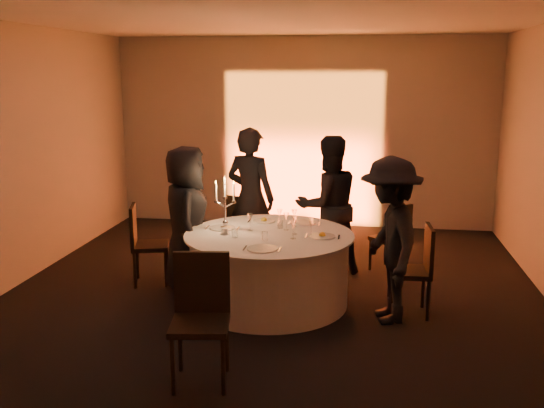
# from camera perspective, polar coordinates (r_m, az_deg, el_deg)

# --- Properties ---
(floor) EXTENTS (7.00, 7.00, 0.00)m
(floor) POSITION_cam_1_polar(r_m,az_deg,el_deg) (6.65, -0.26, -9.24)
(floor) COLOR black
(floor) RESTS_ON ground
(ceiling) EXTENTS (7.00, 7.00, 0.00)m
(ceiling) POSITION_cam_1_polar(r_m,az_deg,el_deg) (6.21, -0.29, 17.45)
(ceiling) COLOR silver
(ceiling) RESTS_ON wall_back
(wall_back) EXTENTS (7.00, 0.00, 7.00)m
(wall_back) POSITION_cam_1_polar(r_m,az_deg,el_deg) (9.71, 2.95, 6.72)
(wall_back) COLOR #AEA8A2
(wall_back) RESTS_ON floor
(wall_front) EXTENTS (7.00, 0.00, 7.00)m
(wall_front) POSITION_cam_1_polar(r_m,az_deg,el_deg) (2.94, -10.99, -6.66)
(wall_front) COLOR #AEA8A2
(wall_front) RESTS_ON floor
(wall_left) EXTENTS (0.00, 7.00, 7.00)m
(wall_left) POSITION_cam_1_polar(r_m,az_deg,el_deg) (7.34, -24.14, 3.85)
(wall_left) COLOR #AEA8A2
(wall_left) RESTS_ON floor
(uplighter_fixture) EXTENTS (0.25, 0.12, 0.10)m
(uplighter_fixture) POSITION_cam_1_polar(r_m,az_deg,el_deg) (9.66, 2.68, -2.04)
(uplighter_fixture) COLOR black
(uplighter_fixture) RESTS_ON floor
(banquet_table) EXTENTS (1.80, 1.80, 0.77)m
(banquet_table) POSITION_cam_1_polar(r_m,az_deg,el_deg) (6.52, -0.27, -6.10)
(banquet_table) COLOR black
(banquet_table) RESTS_ON floor
(chair_left) EXTENTS (0.51, 0.51, 0.94)m
(chair_left) POSITION_cam_1_polar(r_m,az_deg,el_deg) (7.24, -12.01, -3.30)
(chair_left) COLOR black
(chair_left) RESTS_ON floor
(chair_back_left) EXTENTS (0.50, 0.50, 0.88)m
(chair_back_left) POSITION_cam_1_polar(r_m,az_deg,el_deg) (7.92, -2.68, -1.94)
(chair_back_left) COLOR black
(chair_back_left) RESTS_ON floor
(chair_back_right) EXTENTS (0.54, 0.54, 0.86)m
(chair_back_right) POSITION_cam_1_polar(r_m,az_deg,el_deg) (7.62, 11.41, -2.85)
(chair_back_right) COLOR black
(chair_back_right) RESTS_ON floor
(chair_right) EXTENTS (0.43, 0.43, 0.93)m
(chair_right) POSITION_cam_1_polar(r_m,az_deg,el_deg) (6.36, 13.52, -5.61)
(chair_right) COLOR black
(chair_right) RESTS_ON floor
(chair_front) EXTENTS (0.52, 0.52, 1.03)m
(chair_front) POSITION_cam_1_polar(r_m,az_deg,el_deg) (4.94, -6.71, -9.87)
(chair_front) COLOR black
(chair_front) RESTS_ON floor
(guest_left) EXTENTS (0.74, 0.92, 1.65)m
(guest_left) POSITION_cam_1_polar(r_m,az_deg,el_deg) (6.89, -8.04, -1.39)
(guest_left) COLOR black
(guest_left) RESTS_ON floor
(guest_back_left) EXTENTS (0.75, 0.62, 1.78)m
(guest_back_left) POSITION_cam_1_polar(r_m,az_deg,el_deg) (7.63, -2.04, 0.56)
(guest_back_left) COLOR black
(guest_back_left) RESTS_ON floor
(guest_back_right) EXTENTS (1.03, 0.95, 1.71)m
(guest_back_right) POSITION_cam_1_polar(r_m,az_deg,el_deg) (7.40, 5.31, -0.15)
(guest_back_right) COLOR black
(guest_back_right) RESTS_ON floor
(guest_right) EXTENTS (0.83, 1.18, 1.66)m
(guest_right) POSITION_cam_1_polar(r_m,az_deg,el_deg) (6.07, 11.01, -3.36)
(guest_right) COLOR black
(guest_right) RESTS_ON floor
(plate_left) EXTENTS (0.36, 0.28, 0.01)m
(plate_left) POSITION_cam_1_polar(r_m,az_deg,el_deg) (6.64, -4.69, -2.26)
(plate_left) COLOR white
(plate_left) RESTS_ON banquet_table
(plate_back_left) EXTENTS (0.36, 0.25, 0.08)m
(plate_back_left) POSITION_cam_1_polar(r_m,az_deg,el_deg) (6.92, -0.76, -1.53)
(plate_back_left) COLOR white
(plate_back_left) RESTS_ON banquet_table
(plate_back_right) EXTENTS (0.35, 0.27, 0.01)m
(plate_back_right) POSITION_cam_1_polar(r_m,az_deg,el_deg) (6.85, 3.05, -1.79)
(plate_back_right) COLOR white
(plate_back_right) RESTS_ON banquet_table
(plate_right) EXTENTS (0.36, 0.27, 0.08)m
(plate_right) POSITION_cam_1_polar(r_m,az_deg,el_deg) (6.30, 4.76, -2.96)
(plate_right) COLOR white
(plate_right) RESTS_ON banquet_table
(plate_front) EXTENTS (0.36, 0.30, 0.01)m
(plate_front) POSITION_cam_1_polar(r_m,az_deg,el_deg) (5.85, -0.93, -4.23)
(plate_front) COLOR white
(plate_front) RESTS_ON banquet_table
(coffee_cup) EXTENTS (0.11, 0.11, 0.07)m
(coffee_cup) POSITION_cam_1_polar(r_m,az_deg,el_deg) (6.41, -4.47, -2.57)
(coffee_cup) COLOR white
(coffee_cup) RESTS_ON banquet_table
(candelabra) EXTENTS (0.24, 0.12, 0.58)m
(candelabra) POSITION_cam_1_polar(r_m,az_deg,el_deg) (6.60, -4.43, -0.62)
(candelabra) COLOR white
(candelabra) RESTS_ON banquet_table
(wine_glass_a) EXTENTS (0.07, 0.07, 0.19)m
(wine_glass_a) POSITION_cam_1_polar(r_m,az_deg,el_deg) (6.53, 1.35, -1.29)
(wine_glass_a) COLOR silver
(wine_glass_a) RESTS_ON banquet_table
(wine_glass_b) EXTENTS (0.07, 0.07, 0.19)m
(wine_glass_b) POSITION_cam_1_polar(r_m,az_deg,el_deg) (6.50, -2.08, -1.36)
(wine_glass_b) COLOR silver
(wine_glass_b) RESTS_ON banquet_table
(wine_glass_c) EXTENTS (0.07, 0.07, 0.19)m
(wine_glass_c) POSITION_cam_1_polar(r_m,az_deg,el_deg) (6.37, 2.17, -1.65)
(wine_glass_c) COLOR silver
(wine_glass_c) RESTS_ON banquet_table
(wine_glass_d) EXTENTS (0.07, 0.07, 0.19)m
(wine_glass_d) POSITION_cam_1_polar(r_m,az_deg,el_deg) (6.19, 2.01, -2.06)
(wine_glass_d) COLOR silver
(wine_glass_d) RESTS_ON banquet_table
(wine_glass_e) EXTENTS (0.07, 0.07, 0.19)m
(wine_glass_e) POSITION_cam_1_polar(r_m,az_deg,el_deg) (6.28, 3.71, -1.86)
(wine_glass_e) COLOR silver
(wine_glass_e) RESTS_ON banquet_table
(wine_glass_f) EXTENTS (0.07, 0.07, 0.19)m
(wine_glass_f) POSITION_cam_1_polar(r_m,az_deg,el_deg) (6.69, 2.11, -0.96)
(wine_glass_f) COLOR silver
(wine_glass_f) RESTS_ON banquet_table
(wine_glass_g) EXTENTS (0.07, 0.07, 0.19)m
(wine_glass_g) POSITION_cam_1_polar(r_m,az_deg,el_deg) (6.70, 0.72, -0.93)
(wine_glass_g) COLOR silver
(wine_glass_g) RESTS_ON banquet_table
(tumbler_a) EXTENTS (0.07, 0.07, 0.09)m
(tumbler_a) POSITION_cam_1_polar(r_m,az_deg,el_deg) (6.62, 0.79, -1.92)
(tumbler_a) COLOR silver
(tumbler_a) RESTS_ON banquet_table
(tumbler_b) EXTENTS (0.07, 0.07, 0.09)m
(tumbler_b) POSITION_cam_1_polar(r_m,az_deg,el_deg) (6.15, -0.69, -3.05)
(tumbler_b) COLOR silver
(tumbler_b) RESTS_ON banquet_table
(tumbler_c) EXTENTS (0.07, 0.07, 0.09)m
(tumbler_c) POSITION_cam_1_polar(r_m,az_deg,el_deg) (6.27, -3.52, -2.77)
(tumbler_c) COLOR silver
(tumbler_c) RESTS_ON banquet_table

